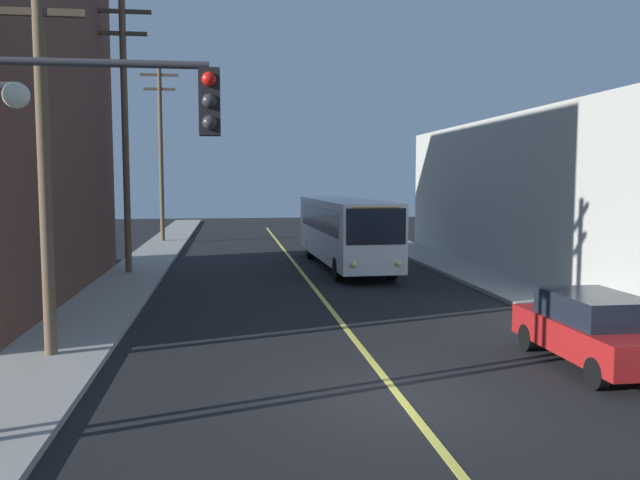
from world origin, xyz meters
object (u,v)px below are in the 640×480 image
utility_pole_near (43,131)px  fire_hydrant (639,323)px  utility_pole_mid (125,124)px  parked_car_red (594,329)px  utility_pole_far (161,146)px  city_bus (345,229)px  traffic_signal_left_corner (78,168)px

utility_pole_near → fire_hydrant: utility_pole_near is taller
utility_pole_near → utility_pole_mid: 13.65m
parked_car_red → utility_pole_far: size_ratio=0.39×
utility_pole_near → utility_pole_far: (-0.29, 28.58, 1.14)m
city_bus → utility_pole_mid: utility_pole_mid is taller
utility_pole_near → traffic_signal_left_corner: utility_pole_near is taller
traffic_signal_left_corner → fire_hydrant: 13.58m
city_bus → utility_pole_mid: 10.87m
utility_pole_near → utility_pole_far: size_ratio=0.81×
utility_pole_mid → utility_pole_far: 14.99m
city_bus → utility_pole_far: bearing=125.7°
traffic_signal_left_corner → fire_hydrant: size_ratio=7.14×
utility_pole_near → fire_hydrant: bearing=-2.7°
parked_car_red → traffic_signal_left_corner: traffic_signal_left_corner is taller
city_bus → parked_car_red: bearing=-81.5°
utility_pole_far → fire_hydrant: 33.10m
city_bus → utility_pole_far: 17.32m
utility_pole_mid → fire_hydrant: utility_pole_mid is taller
utility_pole_near → utility_pole_mid: bearing=91.1°
city_bus → fire_hydrant: size_ratio=14.54×
city_bus → utility_pole_far: (-9.75, 13.58, 4.52)m
traffic_signal_left_corner → fire_hydrant: bearing=20.2°
city_bus → utility_pole_near: utility_pole_near is taller
city_bus → utility_pole_mid: bearing=-171.7°
parked_car_red → utility_pole_mid: bearing=128.0°
city_bus → traffic_signal_left_corner: traffic_signal_left_corner is taller
parked_car_red → utility_pole_mid: 20.75m
traffic_signal_left_corner → fire_hydrant: (12.26, 4.51, -3.72)m
parked_car_red → utility_pole_mid: size_ratio=0.38×
city_bus → utility_pole_far: utility_pole_far is taller
fire_hydrant → utility_pole_near: bearing=177.3°
utility_pole_mid → parked_car_red: bearing=-52.0°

